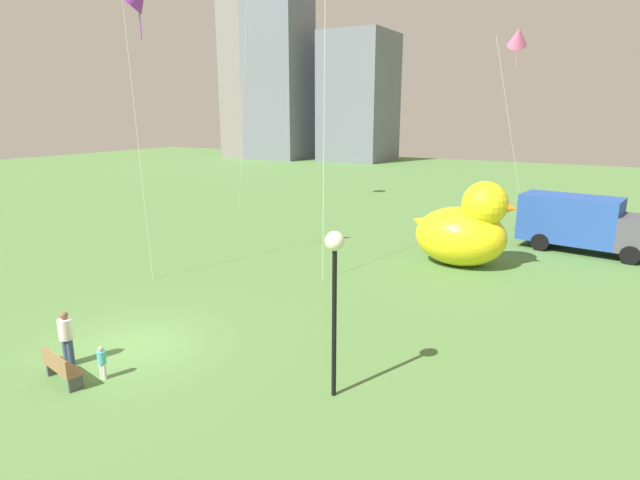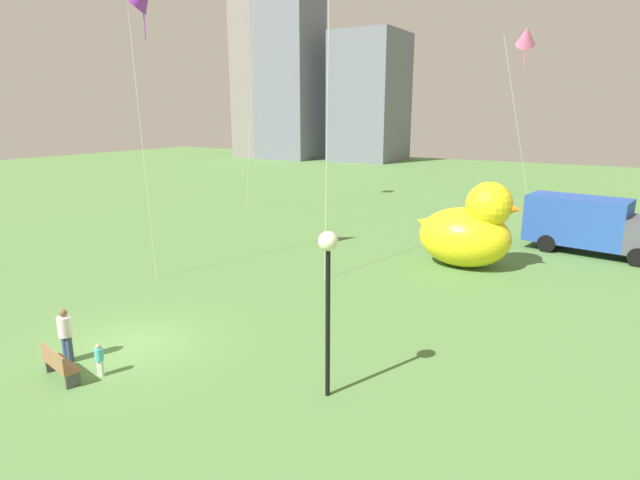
{
  "view_description": "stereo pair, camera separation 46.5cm",
  "coord_description": "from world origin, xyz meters",
  "px_view_note": "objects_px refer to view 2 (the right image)",
  "views": [
    {
      "loc": [
        12.25,
        -9.8,
        7.02
      ],
      "look_at": [
        3.33,
        5.69,
        2.58
      ],
      "focal_mm": 28.88,
      "sensor_mm": 36.0,
      "label": 1
    },
    {
      "loc": [
        12.65,
        -9.57,
        7.02
      ],
      "look_at": [
        3.33,
        5.69,
        2.58
      ],
      "focal_mm": 28.88,
      "sensor_mm": 36.0,
      "label": 2
    }
  ],
  "objects_px": {
    "giant_inflatable_duck": "(468,230)",
    "kite_pink": "(526,36)",
    "park_bench": "(58,364)",
    "person_child": "(99,358)",
    "person_adult": "(66,333)",
    "lamppost": "(328,269)",
    "box_truck": "(592,226)"
  },
  "relations": [
    {
      "from": "giant_inflatable_duck",
      "to": "kite_pink",
      "type": "height_order",
      "value": "kite_pink"
    },
    {
      "from": "park_bench",
      "to": "person_child",
      "type": "height_order",
      "value": "person_child"
    },
    {
      "from": "person_adult",
      "to": "lamppost",
      "type": "height_order",
      "value": "lamppost"
    },
    {
      "from": "kite_pink",
      "to": "park_bench",
      "type": "bearing_deg",
      "value": -103.32
    },
    {
      "from": "giant_inflatable_duck",
      "to": "kite_pink",
      "type": "distance_m",
      "value": 13.87
    },
    {
      "from": "lamppost",
      "to": "box_truck",
      "type": "relative_size",
      "value": 0.63
    },
    {
      "from": "person_adult",
      "to": "giant_inflatable_duck",
      "type": "xyz_separation_m",
      "value": [
        7.12,
        15.51,
        0.83
      ]
    },
    {
      "from": "kite_pink",
      "to": "box_truck",
      "type": "bearing_deg",
      "value": -43.05
    },
    {
      "from": "giant_inflatable_duck",
      "to": "box_truck",
      "type": "height_order",
      "value": "giant_inflatable_duck"
    },
    {
      "from": "kite_pink",
      "to": "person_child",
      "type": "bearing_deg",
      "value": -102.06
    },
    {
      "from": "park_bench",
      "to": "kite_pink",
      "type": "bearing_deg",
      "value": 76.68
    },
    {
      "from": "person_adult",
      "to": "giant_inflatable_duck",
      "type": "height_order",
      "value": "giant_inflatable_duck"
    },
    {
      "from": "person_adult",
      "to": "kite_pink",
      "type": "bearing_deg",
      "value": 74.65
    },
    {
      "from": "person_adult",
      "to": "person_child",
      "type": "xyz_separation_m",
      "value": [
        1.54,
        -0.06,
        -0.37
      ]
    },
    {
      "from": "kite_pink",
      "to": "person_adult",
      "type": "bearing_deg",
      "value": -105.35
    },
    {
      "from": "park_bench",
      "to": "lamppost",
      "type": "bearing_deg",
      "value": 25.18
    },
    {
      "from": "giant_inflatable_duck",
      "to": "lamppost",
      "type": "xyz_separation_m",
      "value": [
        0.23,
        -13.19,
        1.65
      ]
    },
    {
      "from": "person_adult",
      "to": "person_child",
      "type": "distance_m",
      "value": 1.58
    },
    {
      "from": "person_child",
      "to": "giant_inflatable_duck",
      "type": "bearing_deg",
      "value": 70.26
    },
    {
      "from": "park_bench",
      "to": "person_adult",
      "type": "relative_size",
      "value": 0.95
    },
    {
      "from": "box_truck",
      "to": "kite_pink",
      "type": "relative_size",
      "value": 0.56
    },
    {
      "from": "park_bench",
      "to": "box_truck",
      "type": "distance_m",
      "value": 24.44
    },
    {
      "from": "lamppost",
      "to": "kite_pink",
      "type": "xyz_separation_m",
      "value": [
        -0.35,
        23.2,
        7.95
      ]
    },
    {
      "from": "park_bench",
      "to": "person_child",
      "type": "distance_m",
      "value": 1.04
    },
    {
      "from": "person_child",
      "to": "box_truck",
      "type": "distance_m",
      "value": 23.47
    },
    {
      "from": "lamppost",
      "to": "kite_pink",
      "type": "bearing_deg",
      "value": 90.86
    },
    {
      "from": "giant_inflatable_duck",
      "to": "person_child",
      "type": "bearing_deg",
      "value": -109.74
    },
    {
      "from": "giant_inflatable_duck",
      "to": "park_bench",
      "type": "bearing_deg",
      "value": -111.3
    },
    {
      "from": "person_adult",
      "to": "box_truck",
      "type": "distance_m",
      "value": 24.12
    },
    {
      "from": "park_bench",
      "to": "kite_pink",
      "type": "distance_m",
      "value": 29.11
    },
    {
      "from": "park_bench",
      "to": "giant_inflatable_duck",
      "type": "relative_size",
      "value": 0.31
    },
    {
      "from": "park_bench",
      "to": "box_truck",
      "type": "height_order",
      "value": "box_truck"
    }
  ]
}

